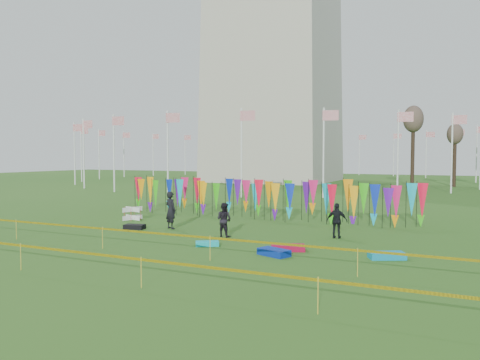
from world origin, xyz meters
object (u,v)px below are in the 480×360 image
at_px(kite_bag_teal, 387,256).
at_px(kite_bag_red, 288,248).
at_px(person_mid, 224,220).
at_px(kite_bag_black, 135,227).
at_px(kite_bag_turquoise, 207,244).
at_px(box_kite, 133,213).
at_px(person_left, 171,210).
at_px(kite_bag_blue, 274,252).
at_px(person_right, 337,221).

bearing_deg(kite_bag_teal, kite_bag_red, -177.66).
xyz_separation_m(person_mid, kite_bag_red, (3.75, -1.78, -0.67)).
bearing_deg(kite_bag_red, kite_bag_black, 168.45).
height_order(kite_bag_turquoise, kite_bag_red, kite_bag_red).
distance_m(kite_bag_turquoise, kite_bag_black, 6.04).
distance_m(box_kite, person_left, 4.29).
height_order(person_mid, kite_bag_black, person_mid).
bearing_deg(kite_bag_teal, person_mid, 167.81).
bearing_deg(kite_bag_teal, person_left, 167.01).
relative_size(kite_bag_turquoise, kite_bag_teal, 0.75).
relative_size(kite_bag_red, kite_bag_teal, 1.04).
bearing_deg(person_left, kite_bag_red, -179.60).
bearing_deg(kite_bag_blue, kite_bag_black, 161.65).
bearing_deg(person_mid, person_left, -5.74).
distance_m(person_right, kite_bag_turquoise, 6.10).
distance_m(box_kite, person_right, 12.30).
distance_m(person_left, kite_bag_red, 7.84).
relative_size(kite_bag_turquoise, kite_bag_black, 0.94).
relative_size(person_mid, kite_bag_teal, 1.25).
xyz_separation_m(box_kite, kite_bag_turquoise, (7.79, -5.01, -0.29)).
bearing_deg(kite_bag_blue, person_right, 74.87).
bearing_deg(kite_bag_turquoise, kite_bag_blue, -10.23).
relative_size(kite_bag_turquoise, kite_bag_red, 0.72).
height_order(person_left, kite_bag_teal, person_left).
xyz_separation_m(person_left, kite_bag_teal, (11.07, -2.55, -0.84)).
bearing_deg(kite_bag_red, box_kite, 158.04).
bearing_deg(kite_bag_black, person_left, 28.39).
bearing_deg(kite_bag_red, kite_bag_blue, -99.01).
bearing_deg(kite_bag_turquoise, kite_bag_red, 8.50).
distance_m(person_mid, kite_bag_turquoise, 2.41).
relative_size(person_mid, kite_bag_blue, 1.32).
height_order(person_right, kite_bag_teal, person_right).
distance_m(person_left, kite_bag_teal, 11.39).
relative_size(person_right, kite_bag_black, 1.57).
relative_size(box_kite, kite_bag_black, 0.76).
height_order(person_mid, person_right, person_right).
distance_m(person_mid, kite_bag_teal, 7.71).
relative_size(person_left, person_mid, 1.21).
xyz_separation_m(person_mid, kite_bag_turquoise, (0.38, -2.28, -0.70)).
distance_m(person_mid, kite_bag_blue, 4.63).
bearing_deg(kite_bag_blue, person_mid, 141.41).
height_order(person_mid, kite_bag_blue, person_mid).
relative_size(person_right, kite_bag_turquoise, 1.67).
xyz_separation_m(box_kite, kite_bag_blue, (10.99, -5.58, -0.26)).
relative_size(person_mid, kite_bag_turquoise, 1.65).
height_order(person_left, kite_bag_red, person_left).
bearing_deg(kite_bag_teal, person_right, 127.77).
bearing_deg(box_kite, kite_bag_teal, -16.25).
bearing_deg(kite_bag_blue, box_kite, 153.07).
height_order(box_kite, kite_bag_black, box_kite).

